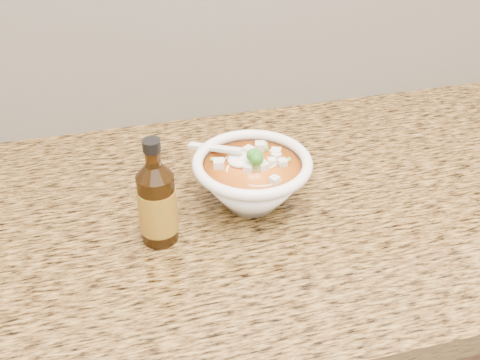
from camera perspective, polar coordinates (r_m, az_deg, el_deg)
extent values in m
cube|color=olive|center=(1.04, 7.79, -2.01)|extent=(4.00, 0.68, 0.04)
cylinder|color=white|center=(0.99, 1.12, -1.98)|extent=(0.08, 0.08, 0.01)
torus|color=white|center=(0.94, 1.17, 1.65)|extent=(0.19, 0.19, 0.02)
torus|color=beige|center=(0.95, 0.29, 1.50)|extent=(0.08, 0.08, 0.00)
torus|color=beige|center=(0.96, 1.31, 1.63)|extent=(0.07, 0.07, 0.00)
torus|color=beige|center=(0.94, 0.70, 0.60)|extent=(0.10, 0.10, 0.00)
torus|color=beige|center=(0.94, 2.40, 0.79)|extent=(0.07, 0.07, 0.00)
torus|color=beige|center=(0.94, 1.73, 0.60)|extent=(0.07, 0.07, 0.00)
torus|color=beige|center=(0.94, 1.43, 0.38)|extent=(0.11, 0.11, 0.00)
torus|color=beige|center=(0.95, 0.70, 0.70)|extent=(0.09, 0.09, 0.00)
cube|color=silver|center=(0.92, 0.87, 0.45)|extent=(0.02, 0.02, 0.02)
cube|color=silver|center=(0.96, 4.13, 1.84)|extent=(0.02, 0.02, 0.01)
cube|color=silver|center=(0.95, -1.28, 1.53)|extent=(0.02, 0.02, 0.01)
cube|color=silver|center=(0.95, 2.15, 1.81)|extent=(0.02, 0.02, 0.01)
cube|color=silver|center=(0.98, 2.04, 2.89)|extent=(0.02, 0.02, 0.01)
cube|color=silver|center=(0.97, -1.21, 2.37)|extent=(0.02, 0.02, 0.02)
cube|color=silver|center=(0.96, 0.51, 2.26)|extent=(0.02, 0.02, 0.01)
cube|color=silver|center=(0.95, -1.37, 1.89)|extent=(0.02, 0.02, 0.02)
cube|color=silver|center=(0.92, 1.30, 0.48)|extent=(0.02, 0.02, 0.02)
cube|color=silver|center=(0.96, 1.50, 2.19)|extent=(0.01, 0.01, 0.01)
ellipsoid|color=#196014|center=(0.93, 1.64, 1.97)|extent=(0.04, 0.04, 0.03)
cylinder|color=#74B445|center=(0.95, 4.51, 1.71)|extent=(0.02, 0.01, 0.01)
cylinder|color=#74B445|center=(0.90, 0.64, -0.45)|extent=(0.02, 0.01, 0.01)
cylinder|color=#74B445|center=(0.90, 1.42, -0.25)|extent=(0.02, 0.02, 0.01)
cylinder|color=#74B445|center=(0.92, 0.67, 0.46)|extent=(0.02, 0.02, 0.01)
cylinder|color=#74B445|center=(0.93, -2.42, 1.11)|extent=(0.02, 0.01, 0.01)
cylinder|color=#74B445|center=(0.97, 0.24, 2.39)|extent=(0.02, 0.02, 0.01)
ellipsoid|color=white|center=(0.95, 0.06, 1.92)|extent=(0.04, 0.04, 0.02)
cube|color=white|center=(0.97, -2.40, 3.05)|extent=(0.08, 0.08, 0.03)
cylinder|color=#381E07|center=(0.89, -7.81, -2.65)|extent=(0.07, 0.07, 0.11)
cylinder|color=#381E07|center=(0.84, -8.27, 2.08)|extent=(0.03, 0.03, 0.02)
cylinder|color=black|center=(0.83, -8.39, 3.25)|extent=(0.03, 0.03, 0.02)
cylinder|color=red|center=(0.89, -7.80, -2.77)|extent=(0.07, 0.07, 0.07)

